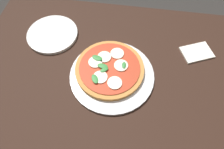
{
  "coord_description": "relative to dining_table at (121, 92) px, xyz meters",
  "views": [
    {
      "loc": [
        -0.02,
        0.39,
        1.43
      ],
      "look_at": [
        0.04,
        -0.02,
        0.74
      ],
      "focal_mm": 31.59,
      "sensor_mm": 36.0,
      "label": 1
    }
  ],
  "objects": [
    {
      "name": "napkin",
      "position": [
        -0.31,
        -0.19,
        0.1
      ],
      "size": [
        0.16,
        0.13,
        0.01
      ],
      "primitive_type": "cube",
      "rotation": [
        0.0,
        0.0,
        0.42
      ],
      "color": "white",
      "rests_on": "dining_table"
    },
    {
      "name": "plate_white",
      "position": [
        0.35,
        -0.2,
        0.11
      ],
      "size": [
        0.23,
        0.23,
        0.01
      ],
      "primitive_type": "cylinder",
      "color": "white",
      "rests_on": "dining_table"
    },
    {
      "name": "serving_tray",
      "position": [
        0.04,
        -0.02,
        0.11
      ],
      "size": [
        0.34,
        0.34,
        0.01
      ],
      "primitive_type": "cylinder",
      "color": "silver",
      "rests_on": "dining_table"
    },
    {
      "name": "dining_table",
      "position": [
        0.0,
        0.0,
        0.0
      ],
      "size": [
        1.31,
        0.91,
        0.73
      ],
      "color": "black",
      "rests_on": "ground_plane"
    },
    {
      "name": "ground_plane",
      "position": [
        0.0,
        0.0,
        -0.63
      ],
      "size": [
        6.0,
        6.0,
        0.0
      ],
      "primitive_type": "plane",
      "color": "#2D2B28"
    },
    {
      "name": "pizza",
      "position": [
        0.06,
        -0.04,
        0.12
      ],
      "size": [
        0.28,
        0.28,
        0.03
      ],
      "color": "#C6843F",
      "rests_on": "serving_tray"
    }
  ]
}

